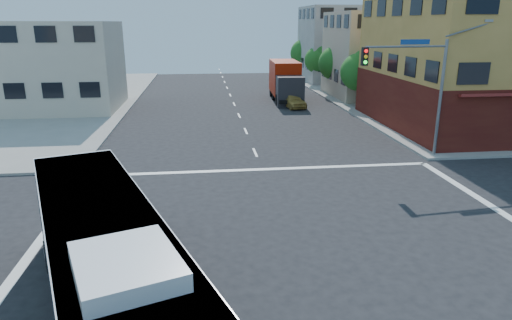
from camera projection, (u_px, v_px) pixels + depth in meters
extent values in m
plane|color=black|center=(297.00, 250.00, 16.52)|extent=(120.00, 120.00, 0.00)
cube|color=gold|center=(510.00, 35.00, 34.36)|extent=(18.00, 15.00, 14.00)
cube|color=#531C13|center=(499.00, 101.00, 35.81)|extent=(18.09, 15.08, 4.00)
cube|color=tan|center=(388.00, 55.00, 49.47)|extent=(12.00, 10.00, 9.00)
cube|color=#A7A8A2|center=(348.00, 44.00, 62.63)|extent=(12.00, 10.00, 10.00)
cube|color=#BDB19D|center=(50.00, 67.00, 41.93)|extent=(12.00, 10.00, 8.00)
cylinder|color=slate|center=(440.00, 100.00, 27.01)|extent=(0.18, 0.18, 7.00)
cylinder|color=slate|center=(407.00, 47.00, 25.59)|extent=(5.01, 0.62, 0.12)
cube|color=black|center=(365.00, 56.00, 25.21)|extent=(0.32, 0.30, 1.00)
sphere|color=#FF0C0C|center=(366.00, 51.00, 24.96)|extent=(0.20, 0.20, 0.20)
sphere|color=yellow|center=(366.00, 57.00, 25.05)|extent=(0.20, 0.20, 0.20)
sphere|color=#19FF33|center=(365.00, 62.00, 25.13)|extent=(0.20, 0.20, 0.20)
cube|color=navy|center=(415.00, 42.00, 25.62)|extent=(1.80, 0.22, 0.28)
cube|color=gray|center=(488.00, 21.00, 26.23)|extent=(0.50, 0.22, 0.14)
cylinder|color=#341E12|center=(358.00, 97.00, 44.20)|extent=(0.28, 0.28, 1.92)
sphere|color=#195A1D|center=(359.00, 72.00, 43.51)|extent=(3.60, 3.60, 3.60)
sphere|color=#195A1D|center=(365.00, 63.00, 43.01)|extent=(2.52, 2.52, 2.52)
cylinder|color=#341E12|center=(334.00, 86.00, 51.79)|extent=(0.28, 0.28, 1.99)
sphere|color=#195A1D|center=(335.00, 63.00, 51.07)|extent=(3.80, 3.80, 3.80)
sphere|color=#195A1D|center=(340.00, 55.00, 50.55)|extent=(2.66, 2.66, 2.66)
cylinder|color=#341E12|center=(317.00, 78.00, 59.41)|extent=(0.28, 0.28, 1.89)
sphere|color=#195A1D|center=(318.00, 60.00, 58.75)|extent=(3.40, 3.40, 3.40)
sphere|color=#195A1D|center=(322.00, 53.00, 58.26)|extent=(2.38, 2.38, 2.38)
cylinder|color=#341E12|center=(304.00, 71.00, 67.00)|extent=(0.28, 0.28, 2.03)
sphere|color=#195A1D|center=(304.00, 53.00, 66.24)|extent=(4.00, 4.00, 4.00)
sphere|color=#195A1D|center=(307.00, 46.00, 65.71)|extent=(2.80, 2.80, 2.80)
cube|color=black|center=(111.00, 311.00, 12.10)|extent=(6.78, 12.62, 0.47)
cube|color=white|center=(106.00, 268.00, 11.73)|extent=(6.76, 12.59, 2.95)
cube|color=black|center=(106.00, 262.00, 11.68)|extent=(6.68, 12.26, 1.30)
cube|color=black|center=(77.00, 190.00, 16.96)|extent=(2.31, 0.90, 1.40)
cube|color=#E5590C|center=(74.00, 163.00, 16.69)|extent=(1.88, 0.73, 0.29)
cube|color=white|center=(101.00, 218.00, 11.32)|extent=(6.63, 12.34, 0.12)
cube|color=white|center=(126.00, 266.00, 8.60)|extent=(2.52, 2.78, 0.37)
cube|color=#08763B|center=(56.00, 319.00, 10.93)|extent=(1.98, 5.36, 0.29)
cube|color=#08763B|center=(164.00, 290.00, 12.09)|extent=(1.98, 5.36, 0.29)
cylinder|color=black|center=(50.00, 256.00, 14.97)|extent=(0.66, 1.12, 1.08)
cylinder|color=#99999E|center=(45.00, 257.00, 14.90)|extent=(0.22, 0.52, 0.54)
cylinder|color=black|center=(127.00, 241.00, 16.04)|extent=(0.66, 1.12, 1.08)
cylinder|color=#99999E|center=(131.00, 240.00, 16.10)|extent=(0.22, 0.52, 0.54)
cube|color=#232227|center=(290.00, 91.00, 44.58)|extent=(2.69, 2.59, 2.91)
cube|color=black|center=(291.00, 88.00, 43.44)|extent=(2.35, 0.21, 1.12)
cube|color=#A51802|center=(284.00, 77.00, 48.38)|extent=(3.00, 6.39, 3.35)
cube|color=black|center=(286.00, 95.00, 47.60)|extent=(2.92, 9.06, 0.34)
cylinder|color=black|center=(277.00, 100.00, 44.98)|extent=(0.37, 1.13, 1.12)
cylinder|color=black|center=(301.00, 100.00, 45.13)|extent=(0.37, 1.13, 1.12)
cylinder|color=black|center=(274.00, 95.00, 48.07)|extent=(0.37, 1.13, 1.12)
cylinder|color=black|center=(296.00, 95.00, 48.23)|extent=(0.37, 1.13, 1.12)
cylinder|color=black|center=(271.00, 91.00, 50.74)|extent=(0.37, 1.13, 1.12)
cylinder|color=black|center=(292.00, 91.00, 50.90)|extent=(0.37, 1.13, 1.12)
imported|color=#B59241|center=(292.00, 100.00, 44.03)|extent=(2.56, 4.38, 1.40)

